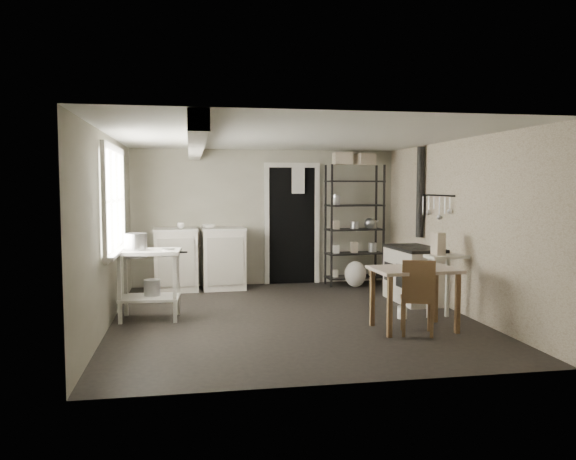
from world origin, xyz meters
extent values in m
plane|color=black|center=(0.00, 0.00, 0.00)|extent=(5.00, 5.00, 0.00)
plane|color=beige|center=(0.00, 0.00, 2.30)|extent=(5.00, 5.00, 0.00)
cube|color=#A19D8A|center=(0.00, 2.50, 1.15)|extent=(4.50, 0.02, 2.30)
cube|color=#A19D8A|center=(0.00, -2.50, 1.15)|extent=(4.50, 0.02, 2.30)
cube|color=#A19D8A|center=(-2.25, 0.00, 1.15)|extent=(0.02, 5.00, 2.30)
cube|color=#A19D8A|center=(2.25, 0.00, 1.15)|extent=(0.02, 5.00, 2.30)
cylinder|color=#BBBBBE|center=(-1.96, 0.21, 0.94)|extent=(0.33, 0.33, 0.30)
cylinder|color=#BBBBBE|center=(-1.56, 0.14, 0.85)|extent=(0.21, 0.21, 0.09)
cylinder|color=#BBBBBE|center=(-1.77, 0.23, 0.39)|extent=(0.22, 0.22, 0.22)
imported|color=white|center=(-0.98, 2.16, 0.96)|extent=(0.35, 0.35, 0.07)
imported|color=white|center=(-1.43, 2.10, 0.97)|extent=(0.14, 0.14, 0.09)
imported|color=white|center=(1.12, 2.14, 1.36)|extent=(0.11, 0.11, 0.18)
cube|color=beige|center=(1.25, 2.18, 2.01)|extent=(0.29, 0.26, 0.20)
cube|color=beige|center=(1.65, 2.19, 1.99)|extent=(0.34, 0.32, 0.19)
cube|color=beige|center=(1.85, -0.31, 1.01)|extent=(0.12, 0.20, 0.29)
imported|color=white|center=(1.47, -0.93, 0.81)|extent=(0.12, 0.12, 0.10)
ellipsoid|color=silver|center=(1.43, 1.94, 0.24)|extent=(0.40, 0.36, 0.43)
cylinder|color=white|center=(1.37, -0.33, 0.08)|extent=(0.15, 0.15, 0.16)
camera|label=1|loc=(-1.27, -7.00, 1.68)|focal=35.00mm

